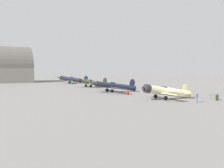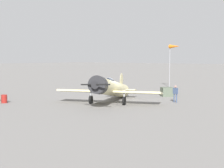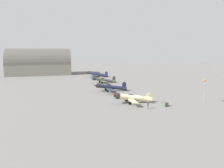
{
  "view_description": "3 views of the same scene",
  "coord_description": "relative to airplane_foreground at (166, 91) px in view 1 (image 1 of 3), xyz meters",
  "views": [
    {
      "loc": [
        49.35,
        -10.52,
        5.69
      ],
      "look_at": [
        -20.3,
        -10.39,
        1.6
      ],
      "focal_mm": 43.0,
      "sensor_mm": 36.0,
      "label": 1
    },
    {
      "loc": [
        20.4,
        -25.24,
        4.41
      ],
      "look_at": [
        0.0,
        -0.0,
        1.8
      ],
      "focal_mm": 52.92,
      "sensor_mm": 36.0,
      "label": 2
    },
    {
      "loc": [
        55.57,
        5.87,
        13.84
      ],
      "look_at": [
        -20.3,
        -10.39,
        1.6
      ],
      "focal_mm": 34.79,
      "sensor_mm": 36.0,
      "label": 3
    }
  ],
  "objects": [
    {
      "name": "fuel_drum",
      "position": [
        -7.95,
        -6.64,
        -1.03
      ],
      "size": [
        0.61,
        0.61,
        0.81
      ],
      "color": "maroon",
      "rests_on": "ground_plane"
    },
    {
      "name": "ground_crew_mechanic",
      "position": [
        4.8,
        4.18,
        -0.42
      ],
      "size": [
        0.64,
        0.31,
        1.67
      ],
      "rotation": [
        0.0,
        0.0,
        1.37
      ],
      "color": "#384766",
      "rests_on": "ground_plane"
    },
    {
      "name": "ground_plane",
      "position": [
        -0.2,
        0.46,
        -1.43
      ],
      "size": [
        400.0,
        400.0,
        0.0
      ],
      "primitive_type": "plane",
      "color": "slate"
    },
    {
      "name": "airplane_far_line",
      "position": [
        -32.17,
        -16.01,
        -0.14
      ],
      "size": [
        9.43,
        10.7,
        3.15
      ],
      "rotation": [
        0.0,
        0.0,
        5.32
      ],
      "color": "#4C5442",
      "rests_on": "ground_plane"
    },
    {
      "name": "airplane_foreground",
      "position": [
        0.0,
        0.0,
        0.0
      ],
      "size": [
        9.92,
        9.91,
        2.97
      ],
      "rotation": [
        0.0,
        0.0,
        5.13
      ],
      "color": "beige",
      "rests_on": "ground_plane"
    },
    {
      "name": "equipment_crate",
      "position": [
        1.59,
        8.2,
        -0.92
      ],
      "size": [
        1.74,
        1.74,
        1.03
      ],
      "rotation": [
        0.0,
        0.0,
        3.95
      ],
      "color": "#4C5647",
      "rests_on": "ground_plane"
    },
    {
      "name": "airplane_mid_apron",
      "position": [
        -15.01,
        -9.34,
        -0.01
      ],
      "size": [
        12.65,
        11.2,
        3.15
      ],
      "rotation": [
        0.0,
        0.0,
        5.13
      ],
      "color": "#1E2338",
      "rests_on": "ground_plane"
    },
    {
      "name": "airplane_outer_stand",
      "position": [
        -52.22,
        -24.62,
        -0.02
      ],
      "size": [
        11.39,
        12.47,
        3.12
      ],
      "rotation": [
        0.0,
        0.0,
        4.78
      ],
      "color": "#1E2338",
      "rests_on": "ground_plane"
    }
  ]
}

